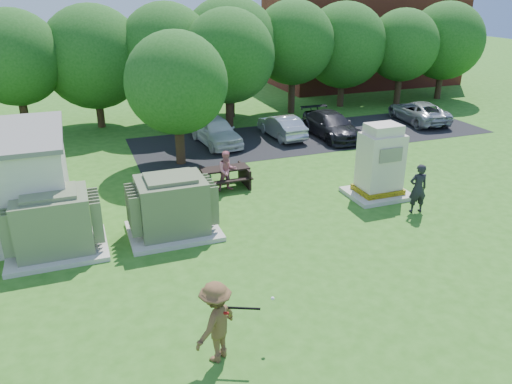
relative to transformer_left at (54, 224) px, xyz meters
name	(u,v)px	position (x,y,z in m)	size (l,w,h in m)	color
ground	(306,286)	(6.50, -4.50, -0.97)	(120.00, 120.00, 0.00)	#2D6619
brick_building	(362,34)	(24.50, 22.50, 3.03)	(15.00, 8.00, 8.00)	maroon
parking_strip	(314,136)	(13.50, 9.00, -0.96)	(20.00, 6.00, 0.01)	#232326
transformer_left	(54,224)	(0.00, 0.00, 0.00)	(3.00, 2.40, 2.07)	beige
transformer_right	(172,207)	(3.70, 0.00, 0.00)	(3.00, 2.40, 2.07)	beige
generator_cabinet	(380,165)	(12.03, 0.41, 0.31)	(2.40, 1.97, 2.93)	beige
picnic_table	(225,175)	(6.57, 3.40, -0.44)	(1.99, 1.49, 0.85)	black
batter	(216,322)	(3.36, -6.43, 0.01)	(1.26, 0.73, 1.96)	brown
person_by_generator	(418,188)	(12.47, -1.43, -0.03)	(0.68, 0.45, 1.87)	black
person_at_picnic	(227,171)	(6.56, 3.03, -0.13)	(0.82, 0.64, 1.68)	#CE6D7C
car_white	(216,131)	(7.91, 9.38, -0.24)	(1.72, 4.28, 1.46)	white
car_silver_a	(282,126)	(11.66, 9.34, -0.35)	(1.32, 3.79, 1.25)	#BABBBF
car_dark	(331,125)	(14.21, 8.42, -0.29)	(1.90, 4.67, 1.35)	black
car_silver_b	(418,112)	(20.78, 9.50, -0.33)	(2.13, 4.61, 1.28)	#ADADB2
batting_equipment	(243,307)	(3.97, -6.50, 0.29)	(1.43, 0.54, 0.22)	black
tree_row	(197,53)	(8.25, 14.00, 3.18)	(41.30, 13.30, 7.30)	#47301E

